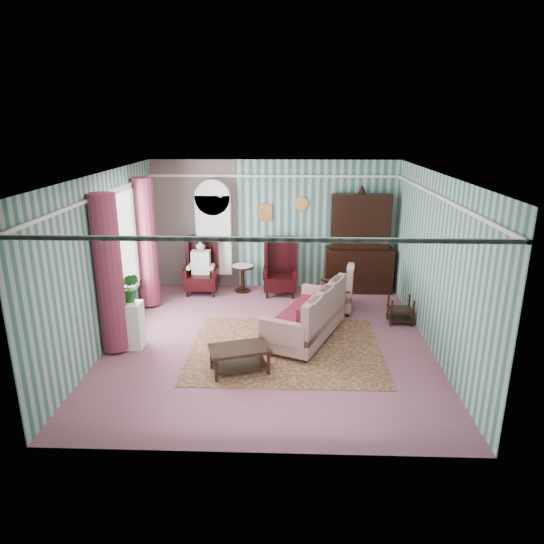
{
  "coord_description": "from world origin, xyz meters",
  "views": [
    {
      "loc": [
        0.34,
        -7.76,
        3.7
      ],
      "look_at": [
        0.04,
        0.6,
        1.09
      ],
      "focal_mm": 32.0,
      "sensor_mm": 36.0,
      "label": 1
    }
  ],
  "objects_px": {
    "plant_stand": "(126,325)",
    "seated_woman": "(201,268)",
    "floral_armchair": "(335,289)",
    "wingback_left": "(201,266)",
    "nest_table": "(400,310)",
    "sofa": "(305,310)",
    "round_side_table": "(243,279)",
    "wingback_right": "(280,267)",
    "bookcase": "(214,241)",
    "dresser_hutch": "(360,240)",
    "coffee_table": "(240,360)"
  },
  "relations": [
    {
      "from": "round_side_table",
      "to": "wingback_right",
      "type": "bearing_deg",
      "value": -10.01
    },
    {
      "from": "floral_armchair",
      "to": "coffee_table",
      "type": "xyz_separation_m",
      "value": [
        -1.67,
        -2.6,
        -0.25
      ]
    },
    {
      "from": "bookcase",
      "to": "plant_stand",
      "type": "distance_m",
      "value": 3.39
    },
    {
      "from": "round_side_table",
      "to": "nest_table",
      "type": "relative_size",
      "value": 1.11
    },
    {
      "from": "dresser_hutch",
      "to": "nest_table",
      "type": "height_order",
      "value": "dresser_hutch"
    },
    {
      "from": "dresser_hutch",
      "to": "coffee_table",
      "type": "relative_size",
      "value": 2.61
    },
    {
      "from": "round_side_table",
      "to": "nest_table",
      "type": "xyz_separation_m",
      "value": [
        3.17,
        -1.7,
        -0.03
      ]
    },
    {
      "from": "sofa",
      "to": "seated_woman",
      "type": "bearing_deg",
      "value": 67.64
    },
    {
      "from": "seated_woman",
      "to": "floral_armchair",
      "type": "height_order",
      "value": "seated_woman"
    },
    {
      "from": "wingback_left",
      "to": "seated_woman",
      "type": "xyz_separation_m",
      "value": [
        0.0,
        0.0,
        -0.04
      ]
    },
    {
      "from": "floral_armchair",
      "to": "wingback_right",
      "type": "bearing_deg",
      "value": 59.12
    },
    {
      "from": "nest_table",
      "to": "floral_armchair",
      "type": "distance_m",
      "value": 1.35
    },
    {
      "from": "dresser_hutch",
      "to": "round_side_table",
      "type": "bearing_deg",
      "value": -177.36
    },
    {
      "from": "coffee_table",
      "to": "nest_table",
      "type": "bearing_deg",
      "value": 34.89
    },
    {
      "from": "bookcase",
      "to": "dresser_hutch",
      "type": "relative_size",
      "value": 0.95
    },
    {
      "from": "wingback_left",
      "to": "nest_table",
      "type": "xyz_separation_m",
      "value": [
        4.07,
        -1.55,
        -0.35
      ]
    },
    {
      "from": "wingback_right",
      "to": "seated_woman",
      "type": "bearing_deg",
      "value": 180.0
    },
    {
      "from": "plant_stand",
      "to": "coffee_table",
      "type": "bearing_deg",
      "value": -21.78
    },
    {
      "from": "wingback_right",
      "to": "nest_table",
      "type": "height_order",
      "value": "wingback_right"
    },
    {
      "from": "wingback_right",
      "to": "seated_woman",
      "type": "distance_m",
      "value": 1.75
    },
    {
      "from": "nest_table",
      "to": "plant_stand",
      "type": "relative_size",
      "value": 0.68
    },
    {
      "from": "round_side_table",
      "to": "coffee_table",
      "type": "xyz_separation_m",
      "value": [
        0.3,
        -3.7,
        -0.09
      ]
    },
    {
      "from": "plant_stand",
      "to": "dresser_hutch",
      "type": "bearing_deg",
      "value": 35.08
    },
    {
      "from": "bookcase",
      "to": "wingback_left",
      "type": "relative_size",
      "value": 1.79
    },
    {
      "from": "bookcase",
      "to": "round_side_table",
      "type": "distance_m",
      "value": 1.07
    },
    {
      "from": "dresser_hutch",
      "to": "plant_stand",
      "type": "height_order",
      "value": "dresser_hutch"
    },
    {
      "from": "wingback_left",
      "to": "coffee_table",
      "type": "distance_m",
      "value": 3.77
    },
    {
      "from": "plant_stand",
      "to": "floral_armchair",
      "type": "relative_size",
      "value": 0.87
    },
    {
      "from": "wingback_left",
      "to": "floral_armchair",
      "type": "relative_size",
      "value": 1.36
    },
    {
      "from": "bookcase",
      "to": "seated_woman",
      "type": "height_order",
      "value": "bookcase"
    },
    {
      "from": "sofa",
      "to": "plant_stand",
      "type": "bearing_deg",
      "value": 122.1
    },
    {
      "from": "round_side_table",
      "to": "floral_armchair",
      "type": "xyz_separation_m",
      "value": [
        1.97,
        -1.1,
        0.16
      ]
    },
    {
      "from": "plant_stand",
      "to": "seated_woman",
      "type": "bearing_deg",
      "value": 73.78
    },
    {
      "from": "bookcase",
      "to": "plant_stand",
      "type": "xyz_separation_m",
      "value": [
        -1.05,
        -3.14,
        -0.72
      ]
    },
    {
      "from": "wingback_left",
      "to": "seated_woman",
      "type": "bearing_deg",
      "value": 0.0
    },
    {
      "from": "wingback_right",
      "to": "round_side_table",
      "type": "distance_m",
      "value": 0.92
    },
    {
      "from": "seated_woman",
      "to": "sofa",
      "type": "xyz_separation_m",
      "value": [
        2.23,
        -2.27,
        -0.07
      ]
    },
    {
      "from": "dresser_hutch",
      "to": "seated_woman",
      "type": "distance_m",
      "value": 3.56
    },
    {
      "from": "seated_woman",
      "to": "nest_table",
      "type": "height_order",
      "value": "seated_woman"
    },
    {
      "from": "dresser_hutch",
      "to": "sofa",
      "type": "distance_m",
      "value": 2.92
    },
    {
      "from": "seated_woman",
      "to": "round_side_table",
      "type": "xyz_separation_m",
      "value": [
        0.9,
        0.15,
        -0.29
      ]
    },
    {
      "from": "bookcase",
      "to": "seated_woman",
      "type": "distance_m",
      "value": 0.7
    },
    {
      "from": "round_side_table",
      "to": "sofa",
      "type": "height_order",
      "value": "sofa"
    },
    {
      "from": "nest_table",
      "to": "plant_stand",
      "type": "height_order",
      "value": "plant_stand"
    },
    {
      "from": "dresser_hutch",
      "to": "plant_stand",
      "type": "distance_m",
      "value": 5.31
    },
    {
      "from": "sofa",
      "to": "round_side_table",
      "type": "bearing_deg",
      "value": 51.96
    },
    {
      "from": "dresser_hutch",
      "to": "round_side_table",
      "type": "distance_m",
      "value": 2.75
    },
    {
      "from": "seated_woman",
      "to": "floral_armchair",
      "type": "xyz_separation_m",
      "value": [
        2.87,
        -0.95,
        -0.13
      ]
    },
    {
      "from": "dresser_hutch",
      "to": "wingback_right",
      "type": "height_order",
      "value": "dresser_hutch"
    },
    {
      "from": "dresser_hutch",
      "to": "plant_stand",
      "type": "bearing_deg",
      "value": -144.92
    }
  ]
}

